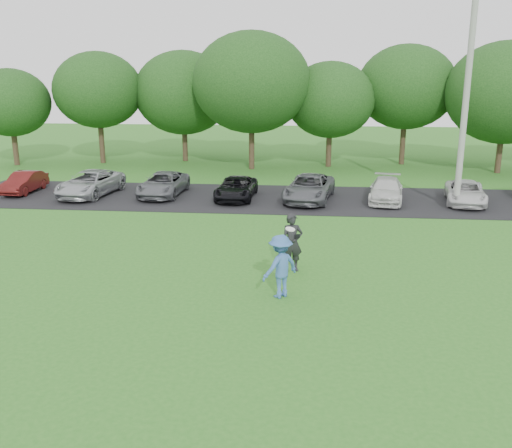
{
  "coord_description": "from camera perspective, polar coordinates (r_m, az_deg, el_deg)",
  "views": [
    {
      "loc": [
        1.76,
        -15.0,
        6.45
      ],
      "look_at": [
        0.0,
        3.5,
        1.3
      ],
      "focal_mm": 40.0,
      "sensor_mm": 36.0,
      "label": 1
    }
  ],
  "objects": [
    {
      "name": "ground",
      "position": [
        16.42,
        -1.16,
        -7.64
      ],
      "size": [
        100.0,
        100.0,
        0.0
      ],
      "primitive_type": "plane",
      "color": "#296B1E",
      "rests_on": "ground"
    },
    {
      "name": "camera_bystander",
      "position": [
        18.45,
        3.62,
        -1.86
      ],
      "size": [
        0.79,
        0.61,
        1.91
      ],
      "color": "black",
      "rests_on": "ground"
    },
    {
      "name": "tree_row",
      "position": [
        37.79,
        5.18,
        13.09
      ],
      "size": [
        42.39,
        9.85,
        8.64
      ],
      "color": "#38281C",
      "rests_on": "ground"
    },
    {
      "name": "frisbee_player",
      "position": [
        16.36,
        2.45,
        -4.24
      ],
      "size": [
        1.35,
        1.33,
        2.12
      ],
      "color": "#3B65A8",
      "rests_on": "ground"
    },
    {
      "name": "parked_cars",
      "position": [
        28.59,
        1.14,
        3.7
      ],
      "size": [
        27.77,
        4.99,
        1.25
      ],
      "color": "#521311",
      "rests_on": "parking_lot"
    },
    {
      "name": "utility_pole",
      "position": [
        27.56,
        20.21,
        11.12
      ],
      "size": [
        0.28,
        0.28,
        9.59
      ],
      "primitive_type": "cylinder",
      "color": "#979893",
      "rests_on": "ground"
    },
    {
      "name": "parking_lot",
      "position": [
        28.78,
        1.79,
        2.56
      ],
      "size": [
        32.0,
        6.5,
        0.03
      ],
      "primitive_type": "cube",
      "color": "black",
      "rests_on": "ground"
    }
  ]
}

